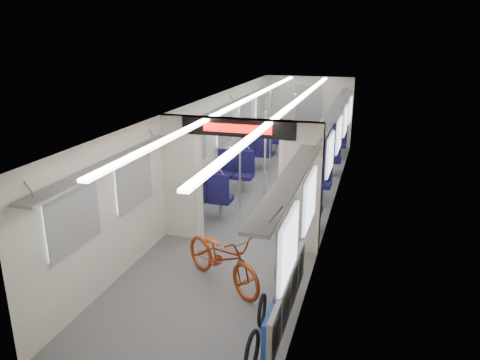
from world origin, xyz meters
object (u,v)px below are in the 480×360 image
at_px(bike_hoop_c, 277,282).
at_px(stanchion_far_right, 293,141).
at_px(stanchion_near_left, 240,169).
at_px(stanchion_far_left, 270,138).
at_px(seat_bay_near_right, 306,189).
at_px(stanchion_near_right, 265,170).
at_px(seat_bay_far_right, 327,146).
at_px(bicycle, 223,257).
at_px(bike_hoop_b, 262,312).
at_px(seat_bay_far_left, 264,142).
at_px(flip_bench, 286,295).
at_px(seat_bay_near_left, 223,180).
at_px(bike_hoop_a, 252,353).

relative_size(bike_hoop_c, stanchion_far_right, 0.23).
bearing_deg(stanchion_near_left, stanchion_far_left, 91.13).
distance_m(seat_bay_near_right, stanchion_near_right, 1.28).
bearing_deg(stanchion_far_left, stanchion_near_right, -79.13).
bearing_deg(seat_bay_far_right, stanchion_near_left, -103.59).
relative_size(bicycle, bike_hoop_b, 3.93).
bearing_deg(seat_bay_far_right, bike_hoop_b, -89.42).
bearing_deg(bike_hoop_c, bike_hoop_b, -93.23).
bearing_deg(seat_bay_near_right, seat_bay_far_left, 115.44).
distance_m(bicycle, stanchion_near_left, 2.49).
bearing_deg(bicycle, flip_bench, -94.89).
xyz_separation_m(stanchion_near_right, stanchion_far_left, (-0.54, 2.82, 0.00)).
bearing_deg(bike_hoop_c, seat_bay_near_left, 119.77).
distance_m(bicycle, stanchion_far_right, 5.10).
bearing_deg(bike_hoop_b, seat_bay_near_right, 91.14).
relative_size(flip_bench, bike_hoop_c, 4.07).
bearing_deg(bike_hoop_b, bike_hoop_c, 86.77).
bearing_deg(stanchion_far_left, bike_hoop_a, -78.51).
distance_m(bicycle, seat_bay_near_right, 3.37).
height_order(bike_hoop_a, seat_bay_far_left, seat_bay_far_left).
bearing_deg(bike_hoop_a, bike_hoop_c, 92.11).
distance_m(flip_bench, stanchion_far_left, 6.43).
height_order(seat_bay_near_right, stanchion_far_right, stanchion_far_right).
bearing_deg(bike_hoop_b, seat_bay_near_left, 114.79).
bearing_deg(bicycle, seat_bay_near_left, 53.14).
bearing_deg(stanchion_far_left, stanchion_near_left, -88.87).
distance_m(stanchion_near_right, stanchion_far_left, 2.88).
bearing_deg(seat_bay_near_left, seat_bay_far_left, 90.00).
bearing_deg(flip_bench, bicycle, 140.37).
relative_size(bike_hoop_b, stanchion_near_right, 0.19).
relative_size(seat_bay_near_left, stanchion_near_left, 0.91).
bearing_deg(seat_bay_near_left, flip_bench, -62.21).
bearing_deg(bike_hoop_c, seat_bay_far_right, 90.97).
distance_m(flip_bench, seat_bay_near_right, 4.27).
distance_m(bike_hoop_a, stanchion_near_right, 4.32).
relative_size(seat_bay_near_right, stanchion_far_right, 0.86).
relative_size(seat_bay_near_left, stanchion_far_right, 0.91).
relative_size(bike_hoop_c, seat_bay_near_right, 0.27).
height_order(bike_hoop_b, stanchion_far_right, stanchion_far_right).
bearing_deg(seat_bay_near_right, stanchion_near_right, -127.79).
relative_size(seat_bay_far_left, stanchion_near_left, 0.92).
relative_size(bike_hoop_b, stanchion_near_left, 0.19).
distance_m(flip_bench, seat_bay_near_left, 4.91).
xyz_separation_m(bicycle, seat_bay_near_right, (0.75, 3.29, 0.07)).
distance_m(seat_bay_far_right, stanchion_far_left, 2.40).
distance_m(bike_hoop_b, stanchion_near_right, 3.48).
bearing_deg(seat_bay_near_left, stanchion_far_left, 70.87).
height_order(flip_bench, bike_hoop_b, flip_bench).
xyz_separation_m(bike_hoop_b, stanchion_far_right, (-0.70, 5.90, 0.95)).
height_order(flip_bench, stanchion_near_left, stanchion_near_left).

